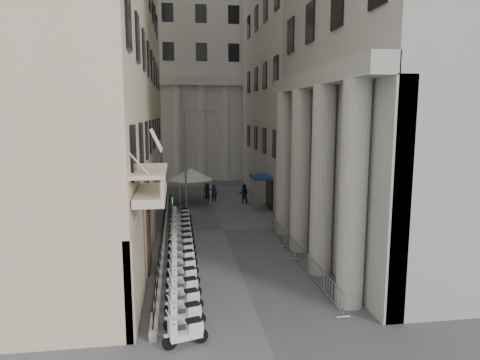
# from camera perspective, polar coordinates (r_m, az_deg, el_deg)

# --- Properties ---
(far_building) EXTENTS (22.00, 10.00, 30.00)m
(far_building) POSITION_cam_1_polar(r_m,az_deg,el_deg) (59.67, -5.43, 15.03)
(far_building) COLOR #B1B0A8
(far_building) RESTS_ON ground
(iron_fence) EXTENTS (0.30, 28.00, 1.40)m
(iron_fence) POSITION_cam_1_polar(r_m,az_deg,el_deg) (30.46, -10.15, -7.54)
(iron_fence) COLOR black
(iron_fence) RESTS_ON ground
(blue_awning) EXTENTS (1.60, 3.00, 3.00)m
(blue_awning) POSITION_cam_1_polar(r_m,az_deg,el_deg) (38.90, 2.76, -3.83)
(blue_awning) COLOR navy
(blue_awning) RESTS_ON ground
(flag) EXTENTS (1.00, 1.40, 8.20)m
(flag) POSITION_cam_1_polar(r_m,az_deg,el_deg) (18.34, -10.37, -18.98)
(flag) COLOR #9E0C11
(flag) RESTS_ON ground
(scooter_0) EXTENTS (1.50, 0.90, 1.50)m
(scooter_0) POSITION_cam_1_polar(r_m,az_deg,el_deg) (17.09, -7.19, -21.11)
(scooter_0) COLOR silver
(scooter_0) RESTS_ON ground
(scooter_1) EXTENTS (1.50, 0.90, 1.50)m
(scooter_1) POSITION_cam_1_polar(r_m,az_deg,el_deg) (18.28, -7.29, -19.00)
(scooter_1) COLOR silver
(scooter_1) RESTS_ON ground
(scooter_2) EXTENTS (1.50, 0.90, 1.50)m
(scooter_2) POSITION_cam_1_polar(r_m,az_deg,el_deg) (19.50, -7.38, -17.14)
(scooter_2) COLOR silver
(scooter_2) RESTS_ON ground
(scooter_3) EXTENTS (1.50, 0.90, 1.50)m
(scooter_3) POSITION_cam_1_polar(r_m,az_deg,el_deg) (20.72, -7.46, -15.50)
(scooter_3) COLOR silver
(scooter_3) RESTS_ON ground
(scooter_4) EXTENTS (1.50, 0.90, 1.50)m
(scooter_4) POSITION_cam_1_polar(r_m,az_deg,el_deg) (21.97, -7.52, -14.05)
(scooter_4) COLOR silver
(scooter_4) RESTS_ON ground
(scooter_5) EXTENTS (1.50, 0.90, 1.50)m
(scooter_5) POSITION_cam_1_polar(r_m,az_deg,el_deg) (23.23, -7.58, -12.76)
(scooter_5) COLOR silver
(scooter_5) RESTS_ON ground
(scooter_6) EXTENTS (1.50, 0.90, 1.50)m
(scooter_6) POSITION_cam_1_polar(r_m,az_deg,el_deg) (24.49, -7.64, -11.59)
(scooter_6) COLOR silver
(scooter_6) RESTS_ON ground
(scooter_7) EXTENTS (1.50, 0.90, 1.50)m
(scooter_7) POSITION_cam_1_polar(r_m,az_deg,el_deg) (25.77, -7.68, -10.55)
(scooter_7) COLOR silver
(scooter_7) RESTS_ON ground
(scooter_8) EXTENTS (1.50, 0.90, 1.50)m
(scooter_8) POSITION_cam_1_polar(r_m,az_deg,el_deg) (27.05, -7.72, -9.60)
(scooter_8) COLOR silver
(scooter_8) RESTS_ON ground
(scooter_9) EXTENTS (1.50, 0.90, 1.50)m
(scooter_9) POSITION_cam_1_polar(r_m,az_deg,el_deg) (28.35, -7.76, -8.73)
(scooter_9) COLOR silver
(scooter_9) RESTS_ON ground
(scooter_10) EXTENTS (1.50, 0.90, 1.50)m
(scooter_10) POSITION_cam_1_polar(r_m,az_deg,el_deg) (29.64, -7.80, -7.95)
(scooter_10) COLOR silver
(scooter_10) RESTS_ON ground
(scooter_11) EXTENTS (1.50, 0.90, 1.50)m
(scooter_11) POSITION_cam_1_polar(r_m,az_deg,el_deg) (30.95, -7.83, -7.23)
(scooter_11) COLOR silver
(scooter_11) RESTS_ON ground
(scooter_12) EXTENTS (1.50, 0.90, 1.50)m
(scooter_12) POSITION_cam_1_polar(r_m,az_deg,el_deg) (32.25, -7.86, -6.56)
(scooter_12) COLOR silver
(scooter_12) RESTS_ON ground
(scooter_13) EXTENTS (1.50, 0.90, 1.50)m
(scooter_13) POSITION_cam_1_polar(r_m,az_deg,el_deg) (33.56, -7.88, -5.95)
(scooter_13) COLOR silver
(scooter_13) RESTS_ON ground
(scooter_14) EXTENTS (1.50, 0.90, 1.50)m
(scooter_14) POSITION_cam_1_polar(r_m,az_deg,el_deg) (34.88, -7.91, -5.39)
(scooter_14) COLOR silver
(scooter_14) RESTS_ON ground
(barrier_0) EXTENTS (0.60, 2.40, 1.10)m
(barrier_0) POSITION_cam_1_polar(r_m,az_deg,el_deg) (20.47, 12.29, -15.96)
(barrier_0) COLOR #9FA1A6
(barrier_0) RESTS_ON ground
(barrier_1) EXTENTS (0.60, 2.40, 1.10)m
(barrier_1) POSITION_cam_1_polar(r_m,az_deg,el_deg) (22.62, 10.00, -13.42)
(barrier_1) COLOR #9FA1A6
(barrier_1) RESTS_ON ground
(barrier_2) EXTENTS (0.60, 2.40, 1.10)m
(barrier_2) POSITION_cam_1_polar(r_m,az_deg,el_deg) (24.84, 8.16, -11.31)
(barrier_2) COLOR #9FA1A6
(barrier_2) RESTS_ON ground
(barrier_3) EXTENTS (0.60, 2.40, 1.10)m
(barrier_3) POSITION_cam_1_polar(r_m,az_deg,el_deg) (27.11, 6.64, -9.54)
(barrier_3) COLOR #9FA1A6
(barrier_3) RESTS_ON ground
(barrier_4) EXTENTS (0.60, 2.40, 1.10)m
(barrier_4) POSITION_cam_1_polar(r_m,az_deg,el_deg) (29.42, 5.37, -8.03)
(barrier_4) COLOR #9FA1A6
(barrier_4) RESTS_ON ground
(barrier_5) EXTENTS (0.60, 2.40, 1.10)m
(barrier_5) POSITION_cam_1_polar(r_m,az_deg,el_deg) (31.75, 4.29, -6.75)
(barrier_5) COLOR #9FA1A6
(barrier_5) RESTS_ON ground
(security_tent) EXTENTS (4.16, 4.16, 3.38)m
(security_tent) POSITION_cam_1_polar(r_m,az_deg,el_deg) (40.57, -6.03, 0.72)
(security_tent) COLOR silver
(security_tent) RESTS_ON ground
(street_lamp) EXTENTS (2.76, 1.05, 8.77)m
(street_lamp) POSITION_cam_1_polar(r_m,az_deg,el_deg) (38.40, -6.77, 3.91)
(street_lamp) COLOR #989BA1
(street_lamp) RESTS_ON ground
(info_kiosk) EXTENTS (0.33, 0.85, 1.77)m
(info_kiosk) POSITION_cam_1_polar(r_m,az_deg,el_deg) (36.48, -9.24, -3.35)
(info_kiosk) COLOR black
(info_kiosk) RESTS_ON ground
(pedestrian_a) EXTENTS (0.73, 0.61, 1.70)m
(pedestrian_a) POSITION_cam_1_polar(r_m,az_deg,el_deg) (41.91, -3.49, -1.73)
(pedestrian_a) COLOR #0C1833
(pedestrian_a) RESTS_ON ground
(pedestrian_b) EXTENTS (1.02, 0.86, 1.85)m
(pedestrian_b) POSITION_cam_1_polar(r_m,az_deg,el_deg) (40.90, 0.51, -1.86)
(pedestrian_b) COLOR black
(pedestrian_b) RESTS_ON ground
(pedestrian_c) EXTENTS (0.77, 0.50, 1.57)m
(pedestrian_c) POSITION_cam_1_polar(r_m,az_deg,el_deg) (43.23, -4.38, -1.50)
(pedestrian_c) COLOR black
(pedestrian_c) RESTS_ON ground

